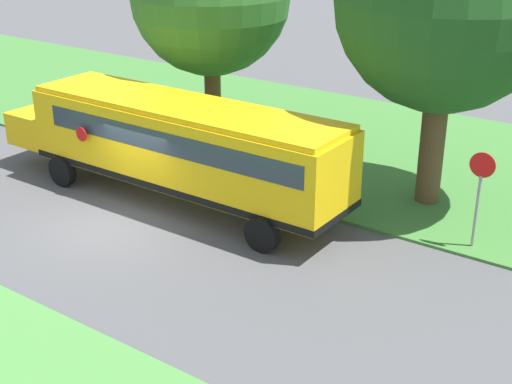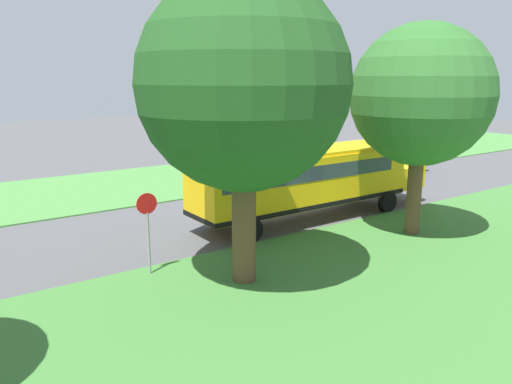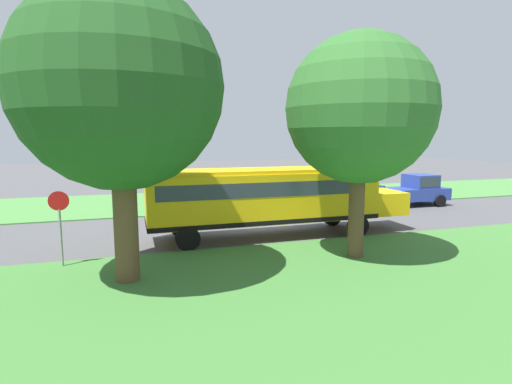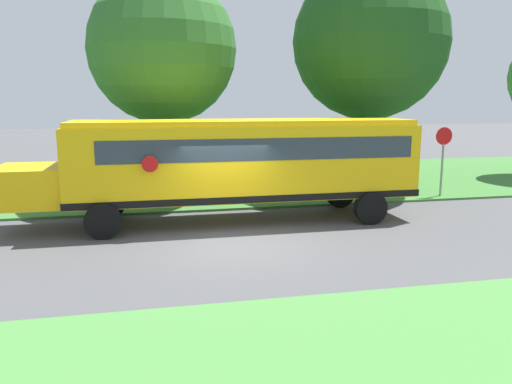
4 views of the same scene
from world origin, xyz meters
TOP-DOWN VIEW (x-y plane):
  - ground_plane at (0.00, 0.00)m, footprint 120.00×120.00m
  - grass_verge at (-10.00, 0.00)m, footprint 12.00×80.00m
  - school_bus at (-2.48, 0.52)m, footprint 2.85×12.42m
  - oak_tree_roadside_mid at (-6.75, 6.97)m, footprint 6.22×6.22m
  - stop_sign at (-4.60, 9.01)m, footprint 0.08×0.68m

SIDE VIEW (x-z plane):
  - ground_plane at x=0.00m, z-range 0.00..0.00m
  - grass_verge at x=-10.00m, z-range 0.00..0.08m
  - stop_sign at x=-4.60m, z-range 0.37..3.11m
  - school_bus at x=-2.48m, z-range 0.34..3.50m
  - oak_tree_roadside_mid at x=-6.75m, z-range 1.52..10.71m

